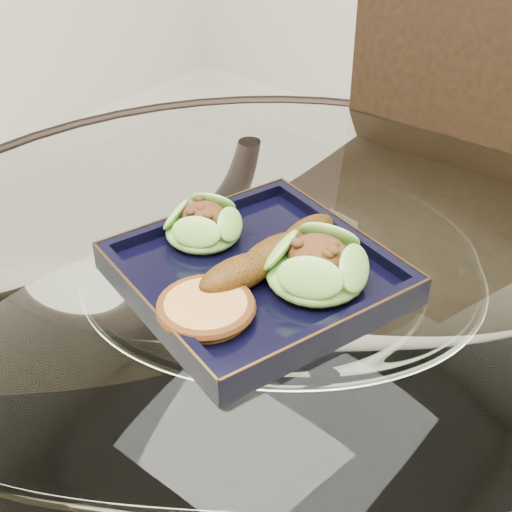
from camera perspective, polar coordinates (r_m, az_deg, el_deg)
The scene contains 7 objects.
dining_table at distance 0.90m, azimuth 1.83°, elevation -11.34°, with size 1.13×1.13×0.77m.
dining_chair at distance 1.19m, azimuth 12.73°, elevation -1.47°, with size 0.46×0.46×1.01m.
navy_plate at distance 0.80m, azimuth -0.00°, elevation -1.76°, with size 0.27×0.27×0.02m, color black.
lettuce_wrap_left at distance 0.84m, azimuth -4.25°, elevation 2.33°, with size 0.09×0.09×0.03m, color #58A22F.
lettuce_wrap_right at distance 0.77m, azimuth 4.84°, elevation -1.02°, with size 0.11×0.11×0.04m, color #54982C.
roasted_plantain at distance 0.79m, azimuth 1.41°, elevation 0.15°, with size 0.19×0.04×0.04m, color #593209.
crumb_patty at distance 0.73m, azimuth -4.03°, elevation -4.25°, with size 0.09×0.09×0.02m, color #C68442.
Camera 1 is at (0.37, -0.50, 1.25)m, focal length 50.00 mm.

